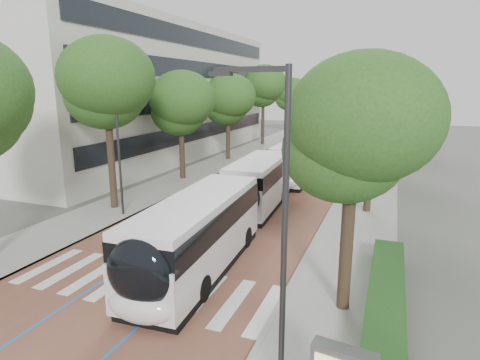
{
  "coord_description": "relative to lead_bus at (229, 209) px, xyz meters",
  "views": [
    {
      "loc": [
        8.88,
        -11.18,
        7.67
      ],
      "look_at": [
        0.8,
        9.89,
        2.4
      ],
      "focal_mm": 30.0,
      "sensor_mm": 36.0,
      "label": 1
    }
  ],
  "objects": [
    {
      "name": "lane_line_right",
      "position": [
        0.2,
        33.19,
        -1.6
      ],
      "size": [
        0.12,
        126.0,
        0.01
      ],
      "primitive_type": "cube",
      "color": "blue",
      "rests_on": "road"
    },
    {
      "name": "bus_queued_3",
      "position": [
        0.69,
        56.03,
        -0.0
      ],
      "size": [
        2.95,
        12.48,
        3.2
      ],
      "rotation": [
        0.0,
        0.0,
        -0.03
      ],
      "color": "silver",
      "rests_on": "ground"
    },
    {
      "name": "bus_queued_1",
      "position": [
        0.09,
        29.81,
        -0.0
      ],
      "size": [
        2.8,
        12.45,
        3.2
      ],
      "rotation": [
        0.0,
        0.0,
        0.02
      ],
      "color": "silver",
      "rests_on": "ground"
    },
    {
      "name": "streetlight_far",
      "position": [
        5.22,
        15.19,
        3.19
      ],
      "size": [
        1.82,
        0.2,
        8.0
      ],
      "color": "#2D2D30",
      "rests_on": "sidewalk_right"
    },
    {
      "name": "road",
      "position": [
        -1.4,
        33.19,
        -1.62
      ],
      "size": [
        11.0,
        140.0,
        0.02
      ],
      "primitive_type": "cube",
      "color": "brown",
      "rests_on": "ground"
    },
    {
      "name": "lane_line_left",
      "position": [
        -3.0,
        33.19,
        -1.6
      ],
      "size": [
        0.12,
        126.0,
        0.01
      ],
      "primitive_type": "cube",
      "color": "blue",
      "rests_on": "road"
    },
    {
      "name": "lead_bus",
      "position": [
        0.0,
        0.0,
        0.0
      ],
      "size": [
        3.44,
        18.5,
        3.2
      ],
      "rotation": [
        0.0,
        0.0,
        0.05
      ],
      "color": "black",
      "rests_on": "ground"
    },
    {
      "name": "bus_queued_2",
      "position": [
        0.34,
        42.78,
        -0.0
      ],
      "size": [
        2.58,
        12.4,
        3.2
      ],
      "rotation": [
        0.0,
        0.0,
        0.0
      ],
      "color": "silver",
      "rests_on": "ground"
    },
    {
      "name": "sidewalk_left",
      "position": [
        -8.9,
        33.19,
        -1.57
      ],
      "size": [
        4.0,
        140.0,
        0.12
      ],
      "primitive_type": "cube",
      "color": "gray",
      "rests_on": "ground"
    },
    {
      "name": "sidewalk_right",
      "position": [
        6.1,
        33.19,
        -1.57
      ],
      "size": [
        4.0,
        140.0,
        0.12
      ],
      "primitive_type": "cube",
      "color": "gray",
      "rests_on": "ground"
    },
    {
      "name": "ground",
      "position": [
        -1.4,
        -6.81,
        -1.63
      ],
      "size": [
        160.0,
        160.0,
        0.0
      ],
      "primitive_type": "plane",
      "color": "#51544C",
      "rests_on": "ground"
    },
    {
      "name": "hedge",
      "position": [
        7.7,
        -6.81,
        -1.11
      ],
      "size": [
        1.2,
        14.0,
        0.8
      ],
      "primitive_type": "cube",
      "color": "#174116",
      "rests_on": "sidewalk_right"
    },
    {
      "name": "lamp_post_left",
      "position": [
        -7.5,
        1.19,
        2.49
      ],
      "size": [
        0.14,
        0.14,
        8.0
      ],
      "primitive_type": "cylinder",
      "color": "#2D2D30",
      "rests_on": "sidewalk_left"
    },
    {
      "name": "office_building",
      "position": [
        -20.87,
        21.19,
        5.37
      ],
      "size": [
        18.11,
        40.0,
        14.0
      ],
      "color": "#B9B7AC",
      "rests_on": "ground"
    },
    {
      "name": "trees_left",
      "position": [
        -8.9,
        17.91,
        5.13
      ],
      "size": [
        5.65,
        60.51,
        10.02
      ],
      "color": "black",
      "rests_on": "ground"
    },
    {
      "name": "kerb_right",
      "position": [
        4.2,
        33.19,
        -1.57
      ],
      "size": [
        0.2,
        140.0,
        0.14
      ],
      "primitive_type": "cube",
      "color": "gray",
      "rests_on": "ground"
    },
    {
      "name": "kerb_left",
      "position": [
        -7.0,
        33.19,
        -1.57
      ],
      "size": [
        0.2,
        140.0,
        0.14
      ],
      "primitive_type": "cube",
      "color": "gray",
      "rests_on": "ground"
    },
    {
      "name": "streetlight_near",
      "position": [
        5.22,
        -9.81,
        3.19
      ],
      "size": [
        1.82,
        0.2,
        8.0
      ],
      "color": "#2D2D30",
      "rests_on": "sidewalk_right"
    },
    {
      "name": "bus_queued_0",
      "position": [
        0.04,
        15.49,
        -0.0
      ],
      "size": [
        2.86,
        12.46,
        3.2
      ],
      "rotation": [
        0.0,
        0.0,
        0.03
      ],
      "color": "silver",
      "rests_on": "ground"
    },
    {
      "name": "zebra_crossing",
      "position": [
        -1.2,
        -5.81,
        -1.6
      ],
      "size": [
        10.55,
        3.6,
        0.01
      ],
      "color": "silver",
      "rests_on": "ground"
    },
    {
      "name": "trees_right",
      "position": [
        6.3,
        17.22,
        4.5
      ],
      "size": [
        5.76,
        47.29,
        9.28
      ],
      "color": "black",
      "rests_on": "ground"
    }
  ]
}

